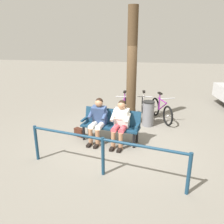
{
  "coord_description": "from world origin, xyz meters",
  "views": [
    {
      "loc": [
        -0.86,
        5.68,
        2.78
      ],
      "look_at": [
        0.21,
        -0.26,
        0.75
      ],
      "focal_mm": 36.42,
      "sensor_mm": 36.0,
      "label": 1
    }
  ],
  "objects": [
    {
      "name": "person_companion",
      "position": [
        0.53,
        0.07,
        0.66
      ],
      "size": [
        0.53,
        0.81,
        1.2
      ],
      "rotation": [
        0.0,
        0.0,
        -0.16
      ],
      "color": "#334772",
      "rests_on": "ground"
    },
    {
      "name": "bicycle_black",
      "position": [
        0.07,
        -1.91,
        0.36
      ],
      "size": [
        0.48,
        1.68,
        0.94
      ],
      "rotation": [
        0.0,
        0.0,
        1.59
      ],
      "color": "black",
      "rests_on": "ground"
    },
    {
      "name": "bench",
      "position": [
        0.19,
        -0.04,
        0.51
      ],
      "size": [
        1.66,
        0.73,
        0.87
      ],
      "rotation": [
        0.0,
        0.0,
        -0.16
      ],
      "color": "navy",
      "rests_on": "ground"
    },
    {
      "name": "person_reading",
      "position": [
        -0.1,
        0.17,
        0.66
      ],
      "size": [
        0.53,
        0.81,
        1.2
      ],
      "rotation": [
        0.0,
        0.0,
        -0.16
      ],
      "color": "white",
      "rests_on": "ground"
    },
    {
      "name": "bicycle_silver",
      "position": [
        -0.61,
        -2.04,
        0.36
      ],
      "size": [
        0.48,
        1.68,
        0.94
      ],
      "rotation": [
        0.0,
        0.0,
        1.67
      ],
      "color": "black",
      "rests_on": "ground"
    },
    {
      "name": "tree_trunk",
      "position": [
        -0.22,
        -1.35,
        1.81
      ],
      "size": [
        0.31,
        0.31,
        3.62
      ],
      "primitive_type": "cylinder",
      "color": "#4C3823",
      "rests_on": "ground"
    },
    {
      "name": "litter_bin",
      "position": [
        -0.79,
        -1.31,
        0.41
      ],
      "size": [
        0.38,
        0.38,
        0.81
      ],
      "color": "slate",
      "rests_on": "ground"
    },
    {
      "name": "bicycle_purple",
      "position": [
        -1.22,
        -1.9,
        0.36
      ],
      "size": [
        0.74,
        1.57,
        0.94
      ],
      "rotation": [
        0.0,
        0.0,
        1.97
      ],
      "color": "black",
      "rests_on": "ground"
    },
    {
      "name": "railing_fence",
      "position": [
        0.05,
        1.65,
        0.6
      ],
      "size": [
        3.38,
        0.74,
        0.85
      ],
      "rotation": [
        0.0,
        0.0,
        -0.2
      ],
      "color": "navy",
      "rests_on": "ground"
    },
    {
      "name": "handbag",
      "position": [
        1.14,
        -0.11,
        0.12
      ],
      "size": [
        0.33,
        0.25,
        0.24
      ],
      "primitive_type": "cube",
      "rotation": [
        0.0,
        0.0,
        -0.43
      ],
      "color": "#3F1E14",
      "rests_on": "ground"
    },
    {
      "name": "ground_plane",
      "position": [
        0.0,
        0.0,
        0.0
      ],
      "size": [
        40.0,
        40.0,
        0.0
      ],
      "primitive_type": "plane",
      "color": "slate"
    }
  ]
}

